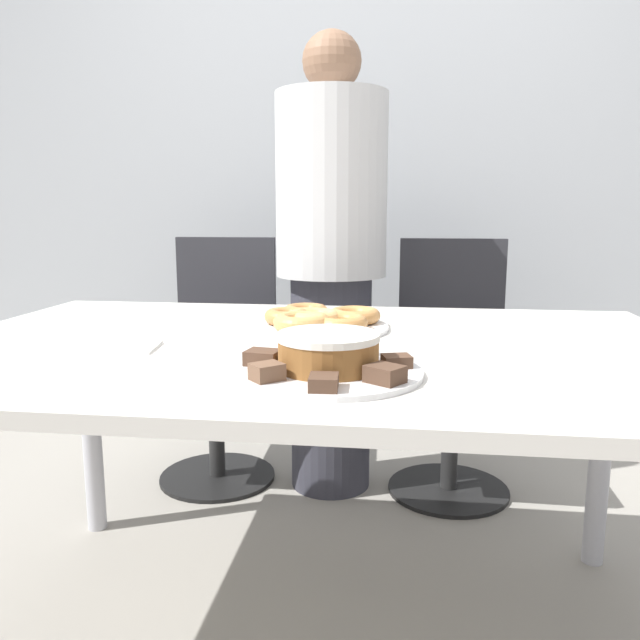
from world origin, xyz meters
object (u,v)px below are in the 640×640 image
object	(u,v)px
office_chair_left	(219,363)
frosted_cake	(328,351)
plate_donuts	(314,327)
napkin	(122,347)
office_chair_right	(451,371)
plate_cake	(328,372)
person_standing	(331,261)

from	to	relation	value
office_chair_left	frosted_cake	world-z (taller)	office_chair_left
plate_donuts	napkin	bearing A→B (deg)	-144.20
napkin	plate_donuts	bearing A→B (deg)	35.80
office_chair_left	office_chair_right	size ratio (longest dim) A/B	1.00
office_chair_right	plate_cake	bearing A→B (deg)	-103.82
frosted_cake	office_chair_right	bearing A→B (deg)	75.53
office_chair_right	napkin	world-z (taller)	office_chair_right
person_standing	office_chair_left	bearing A→B (deg)	173.75
person_standing	office_chair_right	size ratio (longest dim) A/B	1.76
plate_donuts	frosted_cake	xyz separation A→B (m)	(0.08, -0.41, 0.04)
plate_donuts	frosted_cake	distance (m)	0.42
person_standing	frosted_cake	xyz separation A→B (m)	(0.13, -1.17, -0.06)
person_standing	office_chair_right	xyz separation A→B (m)	(0.44, 0.05, -0.40)
plate_donuts	napkin	size ratio (longest dim) A/B	2.30
plate_donuts	frosted_cake	bearing A→B (deg)	-78.63
office_chair_right	napkin	xyz separation A→B (m)	(-0.76, -1.06, 0.30)
office_chair_left	napkin	xyz separation A→B (m)	(0.12, -1.06, 0.30)
plate_cake	person_standing	bearing A→B (deg)	96.17
person_standing	plate_donuts	world-z (taller)	person_standing
person_standing	frosted_cake	bearing A→B (deg)	-83.83
office_chair_right	plate_donuts	distance (m)	0.94
office_chair_left	office_chair_right	distance (m)	0.88
office_chair_left	plate_donuts	world-z (taller)	office_chair_left
person_standing	plate_donuts	distance (m)	0.76
office_chair_left	napkin	bearing A→B (deg)	-84.86
plate_cake	office_chair_left	bearing A→B (deg)	114.99
person_standing	office_chair_left	size ratio (longest dim) A/B	1.76
plate_cake	napkin	size ratio (longest dim) A/B	2.12
plate_cake	napkin	bearing A→B (deg)	161.35
person_standing	office_chair_right	distance (m)	0.60
plate_cake	plate_donuts	distance (m)	0.42
office_chair_left	napkin	size ratio (longest dim) A/B	5.91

